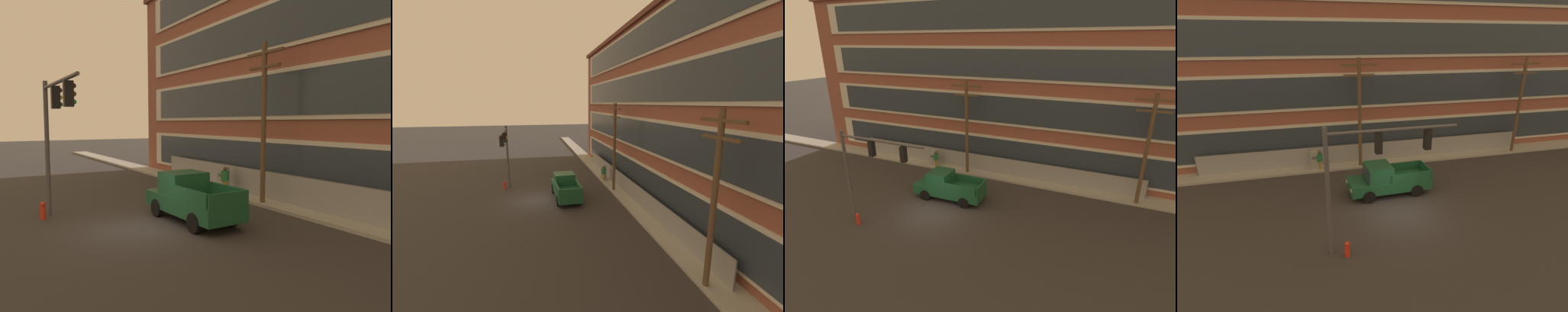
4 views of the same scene
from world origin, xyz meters
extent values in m
plane|color=#333030|center=(0.00, 0.00, 0.00)|extent=(160.00, 160.00, 0.00)
cube|color=#9E9B93|center=(0.00, 7.82, 0.08)|extent=(80.00, 1.79, 0.16)
cube|color=brown|center=(6.28, 13.74, 7.36)|extent=(49.05, 10.06, 14.73)
cube|color=beige|center=(6.28, 8.65, 2.02)|extent=(45.12, 0.10, 2.65)
cube|color=#2D3844|center=(6.28, 8.59, 2.02)|extent=(43.16, 0.06, 2.21)
cube|color=beige|center=(6.28, 8.65, 5.71)|extent=(45.12, 0.10, 2.65)
cube|color=#2D3844|center=(6.28, 8.59, 5.71)|extent=(43.16, 0.06, 2.21)
cube|color=beige|center=(6.28, 8.65, 9.39)|extent=(45.12, 0.10, 2.65)
cube|color=#2D3844|center=(6.28, 8.59, 9.39)|extent=(43.16, 0.06, 2.21)
cube|color=beige|center=(6.28, 8.65, 13.07)|extent=(45.12, 0.10, 2.65)
cube|color=#2D3844|center=(6.28, 8.59, 13.07)|extent=(43.16, 0.06, 2.21)
cube|color=gray|center=(0.42, 8.11, 0.81)|extent=(25.89, 0.04, 1.63)
cylinder|color=#4C4C51|center=(-12.53, 8.11, 0.81)|extent=(0.06, 0.06, 1.63)
cylinder|color=#4C4C51|center=(13.36, 8.11, 0.81)|extent=(0.06, 0.06, 1.63)
cylinder|color=#4C4C51|center=(0.42, 8.11, 1.63)|extent=(25.89, 0.05, 0.05)
cylinder|color=#4C4C51|center=(-4.29, -2.46, 3.04)|extent=(0.20, 0.20, 6.08)
cylinder|color=#4C4C51|center=(-1.39, -2.46, 5.78)|extent=(5.81, 0.14, 0.14)
cube|color=black|center=(-2.06, -2.46, 5.23)|extent=(0.28, 0.32, 0.90)
cylinder|color=#4B0807|center=(-2.06, -2.28, 5.51)|extent=(0.04, 0.18, 0.18)
cylinder|color=gold|center=(-2.06, -2.28, 5.23)|extent=(0.04, 0.18, 0.18)
cylinder|color=#0A4011|center=(-2.06, -2.28, 4.95)|extent=(0.04, 0.18, 0.18)
cube|color=black|center=(0.18, -2.46, 5.23)|extent=(0.28, 0.32, 0.90)
cylinder|color=#4B0807|center=(0.18, -2.28, 5.51)|extent=(0.04, 0.18, 0.18)
cylinder|color=#503E08|center=(0.18, -2.28, 5.23)|extent=(0.04, 0.18, 0.18)
cylinder|color=green|center=(0.18, -2.28, 4.95)|extent=(0.04, 0.18, 0.18)
cube|color=#194C2D|center=(0.04, 2.60, 0.75)|extent=(5.25, 2.08, 0.70)
cube|color=#194C2D|center=(-0.68, 2.58, 1.58)|extent=(1.61, 1.81, 0.96)
cube|color=#283342|center=(-1.48, 2.55, 1.58)|extent=(0.11, 1.57, 0.72)
cube|color=#194C2D|center=(1.24, 1.74, 1.38)|extent=(2.60, 0.20, 0.56)
cube|color=#194C2D|center=(1.18, 3.53, 1.38)|extent=(2.60, 0.20, 0.56)
cube|color=#194C2D|center=(2.59, 2.68, 1.38)|extent=(0.16, 1.84, 0.56)
cylinder|color=black|center=(-1.49, 1.67, 0.40)|extent=(0.81, 0.28, 0.80)
cylinder|color=black|center=(-1.54, 3.43, 0.40)|extent=(0.81, 0.28, 0.80)
cylinder|color=black|center=(1.62, 1.77, 0.40)|extent=(0.81, 0.28, 0.80)
cylinder|color=black|center=(1.57, 3.53, 0.40)|extent=(0.81, 0.28, 0.80)
cube|color=white|center=(-2.55, 1.85, 0.85)|extent=(0.07, 0.24, 0.16)
cube|color=white|center=(-2.59, 3.19, 0.85)|extent=(0.07, 0.24, 0.16)
cylinder|color=brown|center=(-0.82, 7.27, 4.09)|extent=(0.26, 0.26, 8.18)
cube|color=brown|center=(-0.82, 7.27, 7.68)|extent=(2.61, 0.14, 0.14)
cube|color=brown|center=(-0.82, 7.27, 6.98)|extent=(2.22, 0.14, 0.14)
cylinder|color=brown|center=(12.74, 7.20, 4.01)|extent=(0.26, 0.26, 8.02)
cube|color=brown|center=(12.74, 7.20, 7.52)|extent=(2.52, 0.14, 0.14)
cube|color=brown|center=(12.74, 7.20, 6.82)|extent=(2.14, 0.14, 0.14)
cube|color=#939993|center=(-4.32, 7.32, 0.82)|extent=(0.57, 0.50, 1.65)
cube|color=#515151|center=(-4.32, 7.06, 1.15)|extent=(0.40, 0.02, 0.20)
cylinder|color=#B7932D|center=(-4.05, 7.15, 0.42)|extent=(0.14, 0.14, 0.85)
cylinder|color=#B7932D|center=(-3.87, 7.15, 0.42)|extent=(0.14, 0.14, 0.85)
cube|color=#236B38|center=(-3.96, 7.15, 1.15)|extent=(0.47, 0.39, 0.60)
sphere|color=brown|center=(-3.96, 7.15, 1.57)|extent=(0.24, 0.24, 0.24)
cylinder|color=red|center=(-3.61, -2.85, 0.29)|extent=(0.24, 0.24, 0.58)
sphere|color=red|center=(-3.61, -2.85, 0.67)|extent=(0.22, 0.22, 0.22)
camera|label=1|loc=(13.87, -5.53, 4.24)|focal=35.00mm
camera|label=2|loc=(21.69, -0.22, 8.20)|focal=24.00mm
camera|label=3|loc=(10.39, -15.01, 10.97)|focal=28.00mm
camera|label=4|loc=(-5.30, -14.22, 9.34)|focal=28.00mm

